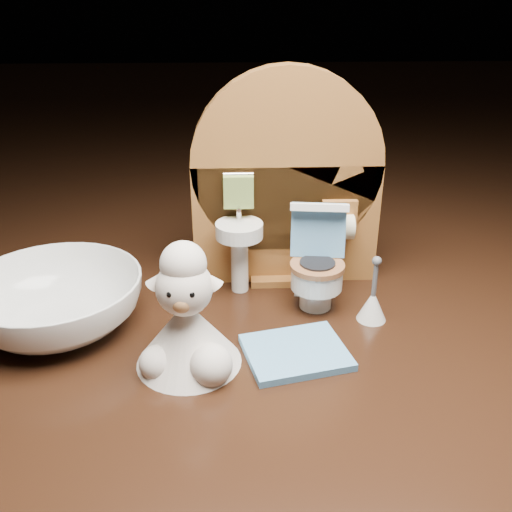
{
  "coord_description": "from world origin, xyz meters",
  "views": [
    {
      "loc": [
        -0.04,
        -0.31,
        0.2
      ],
      "look_at": [
        -0.02,
        0.01,
        0.05
      ],
      "focal_mm": 40.0,
      "sensor_mm": 36.0,
      "label": 1
    }
  ],
  "objects": [
    {
      "name": "backdrop_panel",
      "position": [
        -0.0,
        0.06,
        0.07
      ],
      "size": [
        0.13,
        0.05,
        0.15
      ],
      "color": "#975C28",
      "rests_on": "ground"
    },
    {
      "name": "ceramic_bowl",
      "position": [
        -0.15,
        0.0,
        0.02
      ],
      "size": [
        0.13,
        0.13,
        0.03
      ],
      "primitive_type": "imported",
      "rotation": [
        0.0,
        0.0,
        0.28
      ],
      "color": "white",
      "rests_on": "ground"
    },
    {
      "name": "bath_mat",
      "position": [
        -0.0,
        -0.03,
        0.0
      ],
      "size": [
        0.07,
        0.06,
        0.0
      ],
      "primitive_type": "cube",
      "rotation": [
        0.0,
        0.0,
        0.23
      ],
      "color": "#5D9ACC",
      "rests_on": "ground"
    },
    {
      "name": "toy_toilet",
      "position": [
        0.02,
        0.03,
        0.03
      ],
      "size": [
        0.04,
        0.05,
        0.07
      ],
      "rotation": [
        0.0,
        0.0,
        -0.11
      ],
      "color": "white",
      "rests_on": "ground"
    },
    {
      "name": "plush_lamb",
      "position": [
        -0.06,
        -0.04,
        0.03
      ],
      "size": [
        0.06,
        0.06,
        0.08
      ],
      "rotation": [
        0.0,
        0.0,
        -0.05
      ],
      "color": "silver",
      "rests_on": "ground"
    },
    {
      "name": "toilet_brush",
      "position": [
        0.05,
        0.0,
        0.01
      ],
      "size": [
        0.02,
        0.02,
        0.05
      ],
      "color": "white",
      "rests_on": "ground"
    }
  ]
}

